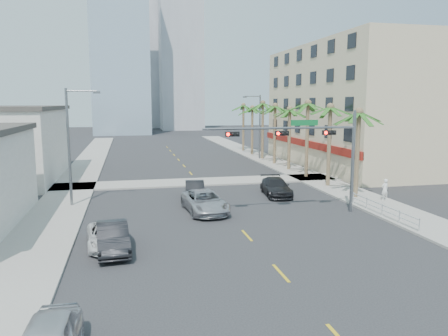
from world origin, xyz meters
name	(u,v)px	position (x,y,z in m)	size (l,w,h in m)	color
ground	(268,258)	(0.00, 0.00, 0.00)	(260.00, 260.00, 0.00)	#262628
sidewalk_right	(319,181)	(12.00, 20.00, 0.07)	(4.00, 120.00, 0.15)	gray
sidewalk_left	(71,191)	(-12.00, 20.00, 0.07)	(4.00, 120.00, 0.15)	gray
sidewalk_cross	(199,182)	(0.00, 22.00, 0.07)	(80.00, 4.00, 0.15)	gray
building_right	(361,106)	(21.99, 30.00, 7.50)	(15.25, 28.00, 15.00)	beige
building_left_far	(2,145)	(-19.50, 28.00, 3.60)	(11.00, 18.00, 7.20)	beige
tower_far_left	(120,38)	(-8.00, 95.00, 24.00)	(14.00, 14.00, 48.00)	#99B2C6
tower_far_right	(180,26)	(9.00, 110.00, 30.00)	(12.00, 12.00, 60.00)	#ADADB2
tower_far_center	(138,61)	(-3.00, 125.00, 21.00)	(16.00, 16.00, 42.00)	#ADADB2
traffic_signal_mast	(312,144)	(5.78, 7.95, 5.06)	(11.12, 0.54, 7.20)	slate
palm_tree_0	(359,113)	(11.60, 12.00, 7.08)	(4.80, 4.80, 7.80)	brown
palm_tree_1	(330,108)	(11.60, 17.20, 7.43)	(4.80, 4.80, 8.16)	brown
palm_tree_2	(308,104)	(11.60, 22.40, 7.78)	(4.80, 4.80, 8.52)	brown
palm_tree_3	(290,110)	(11.60, 27.60, 7.08)	(4.80, 4.80, 7.80)	brown
palm_tree_4	(275,107)	(11.60, 32.80, 7.43)	(4.80, 4.80, 8.16)	brown
palm_tree_5	(263,104)	(11.60, 38.00, 7.78)	(4.80, 4.80, 8.52)	brown
palm_tree_6	(252,108)	(11.60, 43.20, 7.08)	(4.80, 4.80, 7.80)	brown
palm_tree_7	(243,106)	(11.60, 48.40, 7.43)	(4.80, 4.80, 8.16)	brown
streetlight_left	(71,141)	(-11.00, 14.00, 5.06)	(2.55, 0.25, 9.00)	slate
streetlight_right	(258,124)	(11.00, 38.00, 5.06)	(2.55, 0.25, 9.00)	slate
guardrail	(382,208)	(10.30, 6.00, 0.67)	(0.08, 8.08, 1.00)	silver
car_parked_mid	(113,238)	(-7.80, 2.83, 0.77)	(1.64, 4.69, 1.55)	black
car_parked_far	(107,236)	(-8.13, 3.75, 0.63)	(2.08, 4.50, 1.25)	white
car_lane_left	(195,190)	(-1.50, 14.93, 0.72)	(1.53, 4.39, 1.45)	black
car_lane_center	(205,202)	(-1.50, 10.13, 0.79)	(2.63, 5.71, 1.59)	#BDBCC1
car_lane_right	(276,187)	(5.50, 14.56, 0.75)	(2.09, 5.14, 1.49)	black
pedestrian	(385,190)	(13.21, 10.29, 1.02)	(0.64, 0.42, 1.75)	white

